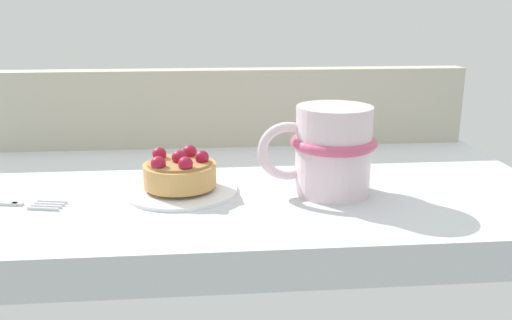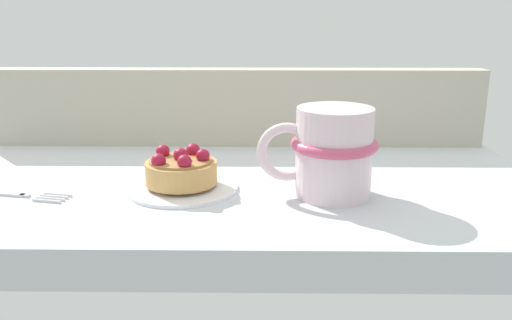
# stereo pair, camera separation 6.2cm
# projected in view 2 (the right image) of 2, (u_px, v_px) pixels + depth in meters

# --- Properties ---
(ground_plane) EXTENTS (0.79, 0.41, 0.04)m
(ground_plane) POSITION_uv_depth(u_px,v_px,m) (223.00, 196.00, 0.69)
(ground_plane) COLOR silver
(window_rail_back) EXTENTS (0.77, 0.04, 0.12)m
(window_rail_back) POSITION_uv_depth(u_px,v_px,m) (231.00, 107.00, 0.84)
(window_rail_back) COLOR #B2AD99
(window_rail_back) RESTS_ON ground_plane
(dessert_plate) EXTENTS (0.13, 0.13, 0.01)m
(dessert_plate) POSITION_uv_depth(u_px,v_px,m) (182.00, 186.00, 0.64)
(dessert_plate) COLOR white
(dessert_plate) RESTS_ON ground_plane
(raspberry_tart) EXTENTS (0.08, 0.08, 0.04)m
(raspberry_tart) POSITION_uv_depth(u_px,v_px,m) (181.00, 169.00, 0.64)
(raspberry_tart) COLOR tan
(raspberry_tart) RESTS_ON dessert_plate
(coffee_mug) EXTENTS (0.14, 0.10, 0.10)m
(coffee_mug) POSITION_uv_depth(u_px,v_px,m) (331.00, 151.00, 0.61)
(coffee_mug) COLOR silver
(coffee_mug) RESTS_ON ground_plane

